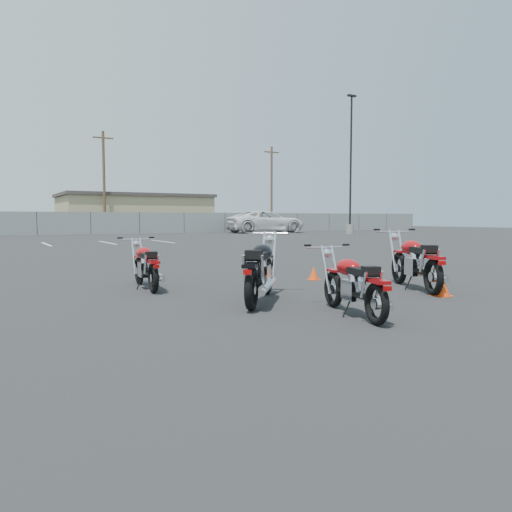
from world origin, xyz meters
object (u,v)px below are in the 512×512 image
motorcycle_third_red (354,285)px  white_van (266,215)px  motorcycle_front_red (146,266)px  motorcycle_rear_red (416,262)px  motorcycle_second_black (261,270)px

motorcycle_third_red → white_van: bearing=61.6°
motorcycle_front_red → white_van: bearing=56.3°
motorcycle_rear_red → white_van: 35.55m
motorcycle_second_black → motorcycle_rear_red: 3.15m
motorcycle_second_black → motorcycle_rear_red: motorcycle_second_black is taller
motorcycle_front_red → motorcycle_rear_red: bearing=-30.2°
white_van → motorcycle_second_black: bearing=153.7°
motorcycle_front_red → motorcycle_third_red: bearing=-66.7°
motorcycle_third_red → white_van: (18.06, 33.37, 1.13)m
motorcycle_rear_red → motorcycle_front_red: bearing=149.8°
motorcycle_second_black → white_van: size_ratio=0.24×
motorcycle_second_black → motorcycle_third_red: bearing=-70.2°
motorcycle_third_red → motorcycle_rear_red: 2.94m
motorcycle_second_black → motorcycle_third_red: motorcycle_second_black is taller
motorcycle_rear_red → white_van: white_van is taller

